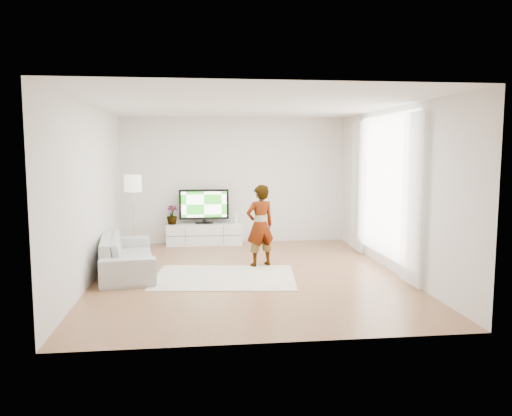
{
  "coord_description": "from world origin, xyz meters",
  "views": [
    {
      "loc": [
        -0.83,
        -8.15,
        2.09
      ],
      "look_at": [
        0.19,
        0.4,
        1.08
      ],
      "focal_mm": 35.0,
      "sensor_mm": 36.0,
      "label": 1
    }
  ],
  "objects": [
    {
      "name": "media_console",
      "position": [
        -0.68,
        2.76,
        0.23
      ],
      "size": [
        1.65,
        0.47,
        0.46
      ],
      "color": "white",
      "rests_on": "floor"
    },
    {
      "name": "ceiling",
      "position": [
        0.0,
        0.0,
        2.8
      ],
      "size": [
        6.0,
        6.0,
        0.0
      ],
      "primitive_type": "plane",
      "color": "white",
      "rests_on": "wall_back"
    },
    {
      "name": "floor_lamp",
      "position": [
        -2.11,
        2.13,
        1.34
      ],
      "size": [
        0.35,
        0.35,
        1.58
      ],
      "color": "silver",
      "rests_on": "floor"
    },
    {
      "name": "sofa",
      "position": [
        -2.03,
        0.39,
        0.32
      ],
      "size": [
        1.15,
        2.28,
        0.64
      ],
      "primitive_type": "imported",
      "rotation": [
        0.0,
        0.0,
        1.71
      ],
      "color": "#A7A8A3",
      "rests_on": "floor"
    },
    {
      "name": "game_console",
      "position": [
        0.04,
        2.76,
        0.58
      ],
      "size": [
        0.1,
        0.18,
        0.24
      ],
      "rotation": [
        0.0,
        0.0,
        -0.25
      ],
      "color": "white",
      "rests_on": "media_console"
    },
    {
      "name": "television",
      "position": [
        -0.68,
        2.79,
        0.87
      ],
      "size": [
        1.09,
        0.21,
        0.76
      ],
      "color": "black",
      "rests_on": "media_console"
    },
    {
      "name": "curtain_near",
      "position": [
        2.4,
        -1.0,
        1.35
      ],
      "size": [
        0.04,
        0.7,
        2.6
      ],
      "primitive_type": "cube",
      "color": "white",
      "rests_on": "floor"
    },
    {
      "name": "curtain_far",
      "position": [
        2.4,
        1.6,
        1.35
      ],
      "size": [
        0.04,
        0.7,
        2.6
      ],
      "primitive_type": "cube",
      "color": "white",
      "rests_on": "floor"
    },
    {
      "name": "potted_plant",
      "position": [
        -1.38,
        2.77,
        0.67
      ],
      "size": [
        0.3,
        0.3,
        0.41
      ],
      "primitive_type": "imported",
      "rotation": [
        0.0,
        0.0,
        0.39
      ],
      "color": "#3F7238",
      "rests_on": "media_console"
    },
    {
      "name": "wall_right",
      "position": [
        2.5,
        0.0,
        1.4
      ],
      "size": [
        0.02,
        6.0,
        2.8
      ],
      "primitive_type": "cube",
      "color": "silver",
      "rests_on": "floor"
    },
    {
      "name": "rug",
      "position": [
        -0.4,
        -0.15,
        0.01
      ],
      "size": [
        2.45,
        1.89,
        0.01
      ],
      "primitive_type": "cube",
      "rotation": [
        0.0,
        0.0,
        -0.11
      ],
      "color": "beige",
      "rests_on": "floor"
    },
    {
      "name": "window",
      "position": [
        2.48,
        0.3,
        1.45
      ],
      "size": [
        0.01,
        2.6,
        2.5
      ],
      "primitive_type": "cube",
      "color": "white",
      "rests_on": "wall_right"
    },
    {
      "name": "wall_front",
      "position": [
        0.0,
        -3.0,
        1.4
      ],
      "size": [
        5.0,
        0.02,
        2.8
      ],
      "primitive_type": "cube",
      "color": "silver",
      "rests_on": "floor"
    },
    {
      "name": "floor",
      "position": [
        0.0,
        0.0,
        0.0
      ],
      "size": [
        6.0,
        6.0,
        0.0
      ],
      "primitive_type": "plane",
      "color": "#A6764B",
      "rests_on": "ground"
    },
    {
      "name": "wall_back",
      "position": [
        0.0,
        3.0,
        1.4
      ],
      "size": [
        5.0,
        0.02,
        2.8
      ],
      "primitive_type": "cube",
      "color": "silver",
      "rests_on": "floor"
    },
    {
      "name": "player",
      "position": [
        0.28,
        0.58,
        0.74
      ],
      "size": [
        0.62,
        0.5,
        1.46
      ],
      "primitive_type": "imported",
      "rotation": [
        0.0,
        0.0,
        3.48
      ],
      "color": "#334772",
      "rests_on": "rug"
    },
    {
      "name": "wall_left",
      "position": [
        -2.5,
        0.0,
        1.4
      ],
      "size": [
        0.02,
        6.0,
        2.8
      ],
      "primitive_type": "cube",
      "color": "silver",
      "rests_on": "floor"
    }
  ]
}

